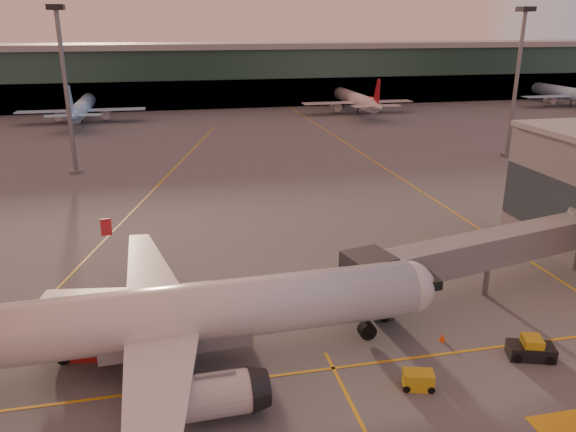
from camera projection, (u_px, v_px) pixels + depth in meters
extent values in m
plane|color=#4C4F54|center=(277.00, 426.00, 33.77)|extent=(600.00, 600.00, 0.00)
cube|color=gold|center=(263.00, 377.00, 38.39)|extent=(80.00, 0.25, 0.01)
cube|color=gold|center=(135.00, 209.00, 73.33)|extent=(31.30, 115.98, 0.01)
cube|color=gold|center=(362.00, 153.00, 104.48)|extent=(0.25, 160.00, 0.01)
cube|color=#19382D|center=(181.00, 78.00, 162.35)|extent=(400.00, 18.00, 16.00)
cube|color=gray|center=(180.00, 46.00, 159.49)|extent=(400.00, 20.00, 1.60)
cube|color=black|center=(183.00, 95.00, 155.80)|extent=(400.00, 1.00, 8.00)
cube|color=#2D3D47|center=(569.00, 215.00, 55.43)|extent=(0.30, 21.60, 6.00)
cylinder|color=slate|center=(67.00, 95.00, 86.65)|extent=(0.70, 0.70, 25.00)
cube|color=black|center=(56.00, 7.00, 82.51)|extent=(2.40, 2.40, 0.80)
cube|color=slate|center=(76.00, 172.00, 90.63)|extent=(1.60, 1.60, 0.50)
cylinder|color=slate|center=(516.00, 86.00, 98.05)|extent=(0.70, 0.70, 25.00)
cube|color=black|center=(526.00, 9.00, 93.92)|extent=(2.40, 2.40, 0.80)
cube|color=slate|center=(507.00, 155.00, 102.04)|extent=(1.60, 1.60, 0.50)
cylinder|color=silver|center=(192.00, 313.00, 38.43)|extent=(32.32, 5.19, 4.13)
sphere|color=silver|center=(408.00, 288.00, 42.16)|extent=(4.05, 4.05, 4.05)
cube|color=black|center=(423.00, 280.00, 42.26)|extent=(1.95, 2.75, 0.72)
cylinder|color=silver|center=(217.00, 395.00, 33.59)|extent=(4.41, 2.83, 2.69)
cylinder|color=black|center=(162.00, 381.00, 36.46)|extent=(1.91, 1.51, 1.86)
cylinder|color=black|center=(161.00, 373.00, 36.27)|extent=(0.37, 0.37, 1.14)
cylinder|color=silver|center=(197.00, 300.00, 45.11)|extent=(4.41, 2.83, 2.69)
cylinder|color=black|center=(159.00, 338.00, 41.39)|extent=(1.91, 1.51, 1.86)
cylinder|color=black|center=(159.00, 332.00, 41.20)|extent=(0.37, 0.37, 1.14)
cube|color=slate|center=(176.00, 333.00, 38.59)|extent=(10.31, 3.64, 1.65)
cylinder|color=black|center=(367.00, 330.00, 42.47)|extent=(1.33, 0.87, 1.30)
cube|color=slate|center=(490.00, 249.00, 48.64)|extent=(25.69, 8.55, 2.70)
cube|color=#2D3035|center=(368.00, 272.00, 43.99)|extent=(4.10, 4.10, 3.00)
cube|color=#2D3035|center=(380.00, 302.00, 46.18)|extent=(1.60, 2.40, 2.40)
cylinder|color=black|center=(384.00, 317.00, 45.42)|extent=(0.80, 0.40, 0.80)
cylinder|color=black|center=(375.00, 305.00, 47.45)|extent=(0.80, 0.40, 0.80)
cylinder|color=slate|center=(486.00, 279.00, 49.58)|extent=(0.50, 0.50, 3.13)
cube|color=#A41817|center=(94.00, 344.00, 40.92)|extent=(3.64, 2.94, 1.55)
cube|color=silver|center=(86.00, 315.00, 40.11)|extent=(6.32, 3.44, 2.90)
cylinder|color=black|center=(64.00, 358.00, 39.73)|extent=(0.97, 0.49, 0.93)
cylinder|color=black|center=(117.00, 356.00, 39.97)|extent=(0.97, 0.49, 0.93)
cube|color=gold|center=(418.00, 380.00, 37.09)|extent=(2.25, 1.71, 1.20)
cylinder|color=black|center=(407.00, 389.00, 36.79)|extent=(0.55, 0.38, 0.50)
cylinder|color=black|center=(431.00, 390.00, 36.69)|extent=(0.55, 0.38, 0.50)
cube|color=black|center=(531.00, 351.00, 40.51)|extent=(3.56, 2.61, 1.03)
cube|color=gold|center=(532.00, 343.00, 40.28)|extent=(1.72, 1.84, 0.85)
cylinder|color=black|center=(517.00, 358.00, 39.98)|extent=(0.71, 0.47, 0.66)
cylinder|color=black|center=(550.00, 360.00, 39.75)|extent=(0.71, 0.47, 0.66)
cone|color=#F8450D|center=(442.00, 337.00, 42.70)|extent=(0.49, 0.49, 0.62)
cube|color=#F8450D|center=(442.00, 341.00, 42.79)|extent=(0.42, 0.42, 0.03)
cone|color=#F8450D|center=(155.00, 263.00, 55.97)|extent=(0.38, 0.38, 0.48)
cube|color=#F8450D|center=(155.00, 266.00, 56.05)|extent=(0.33, 0.33, 0.03)
cone|color=#F8450D|center=(427.00, 375.00, 38.07)|extent=(0.49, 0.49, 0.62)
cube|color=#F8450D|center=(427.00, 379.00, 38.16)|extent=(0.42, 0.42, 0.03)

